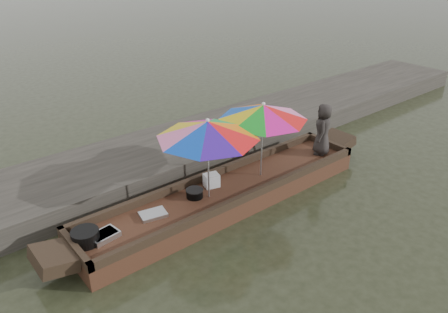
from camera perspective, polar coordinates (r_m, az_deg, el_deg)
water at (r=8.59m, az=0.42°, el=-6.22°), size 80.00×80.00×0.00m
dock at (r=10.04m, az=-7.60°, el=0.29°), size 22.00×2.20×0.50m
boat_hull at (r=8.50m, az=0.43°, el=-5.22°), size 6.14×1.20×0.35m
cooking_pot at (r=7.27m, az=-17.65°, el=-9.98°), size 0.44×0.44×0.23m
tray_crayfish at (r=7.34m, az=-15.38°, el=-9.94°), size 0.49×0.37×0.09m
tray_scallop at (r=7.70m, az=-9.25°, el=-7.47°), size 0.50×0.40×0.06m
charcoal_grill at (r=8.12m, az=-3.86°, el=-4.87°), size 0.31×0.31×0.14m
supply_bag at (r=8.42m, az=-1.65°, el=-3.13°), size 0.33×0.28×0.26m
vendor at (r=9.79m, az=12.81°, el=3.51°), size 0.68×0.65×1.16m
umbrella_bow at (r=7.79m, az=-2.07°, el=-0.35°), size 1.84×1.84×1.55m
umbrella_stern at (r=8.58m, az=4.98°, el=2.17°), size 1.86×1.86×1.55m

